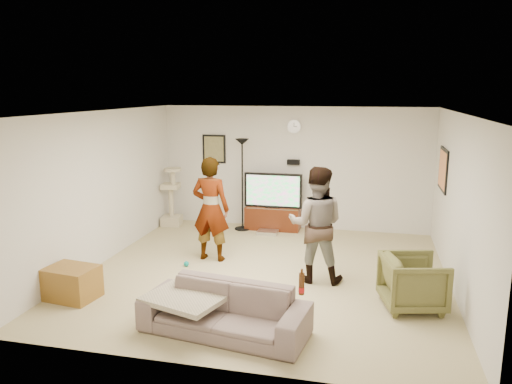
% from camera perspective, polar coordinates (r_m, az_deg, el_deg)
% --- Properties ---
extents(floor, '(5.50, 5.50, 0.02)m').
position_cam_1_polar(floor, '(7.84, 1.11, -9.45)').
color(floor, tan).
rests_on(floor, ground).
extents(ceiling, '(5.50, 5.50, 0.02)m').
position_cam_1_polar(ceiling, '(7.31, 1.19, 9.28)').
color(ceiling, white).
rests_on(ceiling, wall_back).
extents(wall_back, '(5.50, 0.04, 2.50)m').
position_cam_1_polar(wall_back, '(10.14, 4.39, 2.78)').
color(wall_back, silver).
rests_on(wall_back, floor).
extents(wall_front, '(5.50, 0.04, 2.50)m').
position_cam_1_polar(wall_front, '(4.91, -5.59, -7.01)').
color(wall_front, silver).
rests_on(wall_front, floor).
extents(wall_left, '(0.04, 5.50, 2.50)m').
position_cam_1_polar(wall_left, '(8.47, -17.36, 0.50)').
color(wall_left, silver).
rests_on(wall_left, floor).
extents(wall_right, '(0.04, 5.50, 2.50)m').
position_cam_1_polar(wall_right, '(7.42, 22.40, -1.40)').
color(wall_right, silver).
rests_on(wall_right, floor).
extents(wall_clock, '(0.26, 0.04, 0.26)m').
position_cam_1_polar(wall_clock, '(10.01, 4.44, 7.57)').
color(wall_clock, silver).
rests_on(wall_clock, wall_back).
extents(wall_speaker, '(0.25, 0.10, 0.10)m').
position_cam_1_polar(wall_speaker, '(10.06, 4.35, 3.46)').
color(wall_speaker, black).
rests_on(wall_speaker, wall_back).
extents(picture_back, '(0.42, 0.03, 0.52)m').
position_cam_1_polar(picture_back, '(10.46, -4.87, 4.99)').
color(picture_back, olive).
rests_on(picture_back, wall_back).
extents(picture_right, '(0.03, 0.78, 0.62)m').
position_cam_1_polar(picture_right, '(8.93, 20.82, 2.45)').
color(picture_right, '#F68950').
rests_on(picture_right, wall_right).
extents(tv_stand, '(1.11, 0.45, 0.46)m').
position_cam_1_polar(tv_stand, '(10.17, 1.97, -3.02)').
color(tv_stand, '#42190A').
rests_on(tv_stand, floor).
extents(console_box, '(0.40, 0.30, 0.07)m').
position_cam_1_polar(console_box, '(9.86, 1.36, -4.69)').
color(console_box, silver).
rests_on(console_box, floor).
extents(tv, '(1.19, 0.08, 0.70)m').
position_cam_1_polar(tv, '(10.04, 2.00, 0.20)').
color(tv, black).
rests_on(tv, tv_stand).
extents(tv_screen, '(1.09, 0.01, 0.62)m').
position_cam_1_polar(tv_screen, '(10.00, 1.95, 0.15)').
color(tv_screen, '#1EF550').
rests_on(tv_screen, tv).
extents(floor_lamp, '(0.32, 0.32, 1.86)m').
position_cam_1_polar(floor_lamp, '(9.99, -1.59, 0.82)').
color(floor_lamp, black).
rests_on(floor_lamp, floor).
extents(cat_tree, '(0.45, 0.45, 1.24)m').
position_cam_1_polar(cat_tree, '(10.51, -9.81, -0.52)').
color(cat_tree, '#BAAF8E').
rests_on(cat_tree, floor).
extents(person_left, '(0.67, 0.46, 1.76)m').
position_cam_1_polar(person_left, '(8.24, -5.26, -1.97)').
color(person_left, '#B6B6B6').
rests_on(person_left, floor).
extents(person_right, '(0.86, 0.68, 1.74)m').
position_cam_1_polar(person_right, '(7.36, 6.98, -3.75)').
color(person_right, navy).
rests_on(person_right, floor).
extents(sofa, '(2.06, 1.05, 0.57)m').
position_cam_1_polar(sofa, '(5.96, -3.68, -13.48)').
color(sofa, '#6E5C57').
rests_on(sofa, floor).
extents(throw_blanket, '(1.07, 0.94, 0.06)m').
position_cam_1_polar(throw_blanket, '(6.07, -8.26, -12.06)').
color(throw_blanket, '#B5A98A').
rests_on(throw_blanket, sofa).
extents(beer_bottle, '(0.06, 0.06, 0.25)m').
position_cam_1_polar(beer_bottle, '(5.62, 5.30, -10.54)').
color(beer_bottle, '#43220C').
rests_on(beer_bottle, sofa).
extents(armchair, '(0.93, 0.91, 0.70)m').
position_cam_1_polar(armchair, '(6.86, 17.72, -9.95)').
color(armchair, brown).
rests_on(armchair, floor).
extents(side_table, '(0.73, 0.58, 0.45)m').
position_cam_1_polar(side_table, '(7.33, -20.53, -9.81)').
color(side_table, brown).
rests_on(side_table, floor).
extents(toy_ball, '(0.09, 0.09, 0.09)m').
position_cam_1_polar(toy_ball, '(8.19, -8.06, -8.23)').
color(toy_ball, '#09847D').
rests_on(toy_ball, floor).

